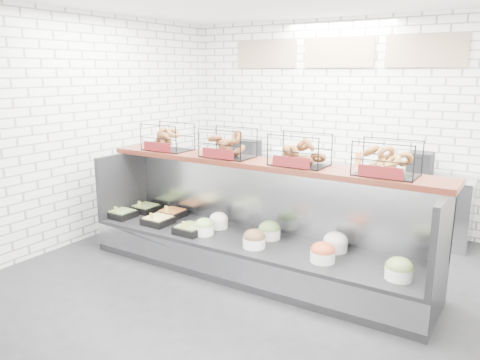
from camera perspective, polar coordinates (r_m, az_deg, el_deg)
The scene contains 5 objects.
ground at distance 5.22m, azimuth -0.38°, elevation -12.33°, with size 5.50×5.50×0.00m, color black.
room_shell at distance 5.23m, azimuth 3.24°, elevation 11.09°, with size 5.02×5.51×3.01m.
display_case at distance 5.36m, azimuth 1.55°, elevation -7.81°, with size 4.00×0.90×1.20m.
bagel_shelf at distance 5.22m, azimuth 2.70°, elevation 3.57°, with size 4.10×0.50×0.40m.
prep_counter at distance 7.11m, azimuth 10.26°, elevation -1.51°, with size 4.00×0.60×1.20m.
Camera 1 is at (2.55, -3.95, 2.25)m, focal length 35.00 mm.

